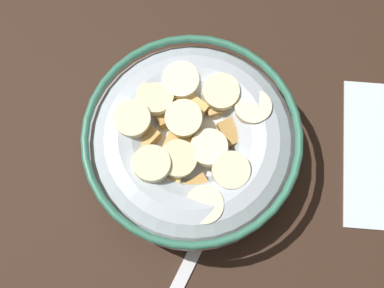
{
  "coord_description": "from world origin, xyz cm",
  "views": [
    {
      "loc": [
        8.99,
        5.66,
        42.52
      ],
      "look_at": [
        0.0,
        0.0,
        3.0
      ],
      "focal_mm": 49.73,
      "sensor_mm": 36.0,
      "label": 1
    }
  ],
  "objects": [
    {
      "name": "cereal_bowl",
      "position": [
        -0.01,
        -0.01,
        2.99
      ],
      "size": [
        16.37,
        16.37,
        5.98
      ],
      "color": "#B2BCC6",
      "rests_on": "ground_plane"
    },
    {
      "name": "ground_plane",
      "position": [
        0.0,
        0.0,
        -1.0
      ],
      "size": [
        106.96,
        106.96,
        2.0
      ],
      "primitive_type": "cube",
      "color": "#332116"
    }
  ]
}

